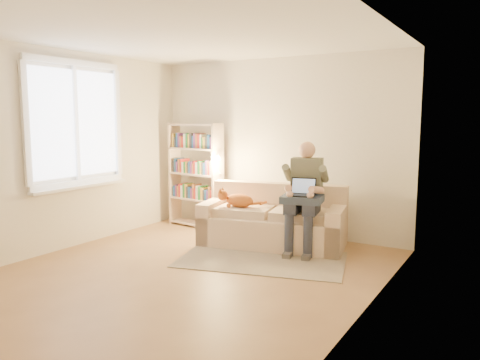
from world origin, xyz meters
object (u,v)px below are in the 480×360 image
Objects in this scene: person at (305,190)px; cat at (239,200)px; sofa at (274,223)px; laptop at (302,191)px; bookshelf at (196,170)px.

cat is (-0.90, -0.16, -0.18)m from person.
sofa is 0.69m from person.
laptop is (0.49, -0.18, 0.51)m from sofa.
laptop is at bearing -31.90° from sofa.
sofa is 0.73m from laptop.
cat is 0.36× the size of bookshelf.
cat is at bearing -165.21° from sofa.
bookshelf is at bearing 156.31° from sofa.
person reaches higher than cat.
sofa is 0.58m from cat.
cat is at bearing -18.05° from bookshelf.
bookshelf is (-1.55, 0.32, 0.61)m from sofa.
person is at bearing 88.52° from laptop.
cat is at bearing 170.26° from laptop.
laptop reaches higher than sofa.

